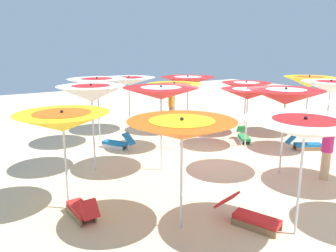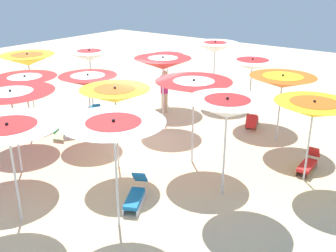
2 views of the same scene
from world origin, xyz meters
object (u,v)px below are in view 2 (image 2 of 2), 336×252
object	(u,v)px
beach_umbrella_6	(115,95)
beachgoer_0	(164,91)
beach_umbrella_7	(114,129)
lounger_3	(252,121)
beach_umbrella_14	(282,82)
beach_umbrella_1	(25,82)
beach_umbrella_12	(215,47)
beach_umbrella_11	(227,108)
lounger_2	(135,196)
beach_umbrella_15	(313,109)
beach_umbrella_9	(163,63)
beach_umbrella_10	(194,87)
beach_umbrella_5	(88,81)
beach_umbrella_0	(28,60)
lounger_1	(73,131)
beach_umbrella_3	(8,132)
beach_umbrella_13	(252,64)
beach_umbrella_4	(89,56)
beach_umbrella_8	(167,59)
lounger_0	(95,110)
beach_umbrella_2	(11,98)

from	to	relation	value
beach_umbrella_6	beachgoer_0	size ratio (longest dim) A/B	1.40
beach_umbrella_7	beachgoer_0	world-z (taller)	beach_umbrella_7
lounger_3	beachgoer_0	distance (m)	3.66
beach_umbrella_7	beach_umbrella_14	xyz separation A→B (m)	(6.55, -0.94, -0.25)
beach_umbrella_1	beach_umbrella_12	bearing A→B (deg)	-18.52
beach_umbrella_11	lounger_2	bearing A→B (deg)	138.11
beachgoer_0	beach_umbrella_15	bearing A→B (deg)	164.80
beach_umbrella_1	beach_umbrella_6	distance (m)	3.77
beach_umbrella_9	beach_umbrella_15	world-z (taller)	beach_umbrella_9
beach_umbrella_9	beach_umbrella_10	distance (m)	3.43
beach_umbrella_12	lounger_3	xyz separation A→B (m)	(-2.11, -2.91, -2.09)
beach_umbrella_5	beach_umbrella_11	size ratio (longest dim) A/B	0.85
beach_umbrella_0	beach_umbrella_7	bearing A→B (deg)	-113.21
lounger_3	lounger_1	bearing A→B (deg)	115.49
beach_umbrella_3	beach_umbrella_15	world-z (taller)	beach_umbrella_3
beach_umbrella_0	lounger_1	bearing A→B (deg)	-100.85
beach_umbrella_12	beach_umbrella_13	bearing A→B (deg)	-120.24
beach_umbrella_4	beach_umbrella_8	xyz separation A→B (m)	(2.38, -2.00, -0.27)
beach_umbrella_7	beach_umbrella_8	xyz separation A→B (m)	(7.49, 4.31, -0.32)
beach_umbrella_6	lounger_1	xyz separation A→B (m)	(0.69, 2.78, -1.95)
beach_umbrella_13	lounger_2	size ratio (longest dim) A/B	1.82
beach_umbrella_8	beach_umbrella_13	world-z (taller)	beach_umbrella_13
lounger_3	beach_umbrella_4	bearing A→B (deg)	89.91
beach_umbrella_9	lounger_1	xyz separation A→B (m)	(-2.96, 1.59, -2.04)
beach_umbrella_0	lounger_2	bearing A→B (deg)	-108.09
beach_umbrella_0	beach_umbrella_13	bearing A→B (deg)	-56.26
beach_umbrella_4	beach_umbrella_10	xyz separation A→B (m)	(-1.50, -5.85, 0.06)
beach_umbrella_14	lounger_2	bearing A→B (deg)	167.71
beach_umbrella_5	beach_umbrella_11	xyz separation A→B (m)	(-0.69, -5.53, 0.36)
beach_umbrella_3	beach_umbrella_15	size ratio (longest dim) A/B	1.05
beach_umbrella_7	beach_umbrella_14	world-z (taller)	beach_umbrella_7
beach_umbrella_11	beach_umbrella_13	distance (m)	5.79
beach_umbrella_6	lounger_2	bearing A→B (deg)	-124.82
beach_umbrella_5	beach_umbrella_9	distance (m)	2.77
beach_umbrella_1	beach_umbrella_10	distance (m)	5.58
beach_umbrella_8	lounger_0	distance (m)	3.61
beach_umbrella_4	beach_umbrella_2	bearing A→B (deg)	-154.31
beach_umbrella_4	beach_umbrella_8	bearing A→B (deg)	-39.96
beach_umbrella_3	beach_umbrella_7	distance (m)	2.23
beach_umbrella_13	beach_umbrella_7	bearing A→B (deg)	-174.43
beach_umbrella_8	beach_umbrella_9	world-z (taller)	beach_umbrella_9
beach_umbrella_15	lounger_2	size ratio (longest dim) A/B	1.76
beach_umbrella_12	lounger_1	world-z (taller)	beach_umbrella_12
beach_umbrella_5	beach_umbrella_13	xyz separation A→B (m)	(4.75, -3.57, 0.18)
beach_umbrella_0	lounger_2	xyz separation A→B (m)	(-2.43, -7.45, -1.98)
beach_umbrella_1	beach_umbrella_4	bearing A→B (deg)	9.90
lounger_0	beachgoer_0	xyz separation A→B (m)	(1.95, -1.95, 0.70)
beach_umbrella_8	beach_umbrella_12	distance (m)	2.22
beach_umbrella_3	lounger_2	world-z (taller)	beach_umbrella_3
beach_umbrella_12	beachgoer_0	bearing A→B (deg)	166.75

